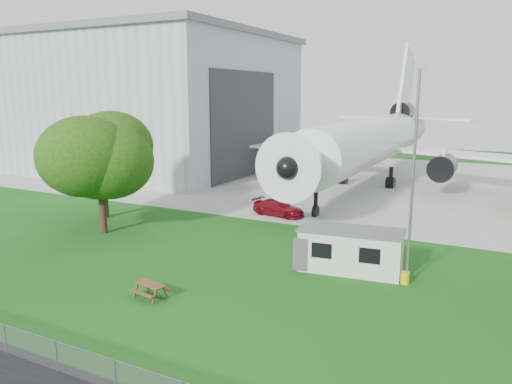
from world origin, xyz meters
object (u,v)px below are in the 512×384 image
at_px(hangar, 130,101).
at_px(airliner, 370,140).
at_px(site_cabin, 351,250).
at_px(picnic_west, 151,297).

relative_size(hangar, airliner, 0.90).
xyz_separation_m(site_cabin, picnic_west, (-8.20, -8.78, -1.31)).
relative_size(airliner, picnic_west, 26.52).
bearing_deg(site_cabin, picnic_west, -133.05).
height_order(airliner, picnic_west, airliner).
distance_m(hangar, site_cabin, 52.45).
relative_size(site_cabin, picnic_west, 3.83).
bearing_deg(site_cabin, airliner, 103.01).
bearing_deg(airliner, picnic_west, -92.19).
bearing_deg(airliner, site_cabin, -76.99).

